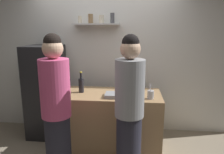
{
  "coord_description": "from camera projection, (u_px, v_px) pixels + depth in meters",
  "views": [
    {
      "loc": [
        0.5,
        -2.55,
        1.83
      ],
      "look_at": [
        0.19,
        0.49,
        1.14
      ],
      "focal_mm": 34.43,
      "sensor_mm": 36.0,
      "label": 1
    }
  ],
  "objects": [
    {
      "name": "wine_bottle_amber_glass",
      "position": [
        64.0,
        90.0,
        2.98
      ],
      "size": [
        0.08,
        0.08,
        0.31
      ],
      "color": "#472814",
      "rests_on": "counter"
    },
    {
      "name": "refrigerator",
      "position": [
        46.0,
        91.0,
        3.68
      ],
      "size": [
        0.56,
        0.64,
        1.56
      ],
      "color": "black",
      "rests_on": "ground"
    },
    {
      "name": "baking_pan",
      "position": [
        117.0,
        95.0,
        3.02
      ],
      "size": [
        0.34,
        0.24,
        0.05
      ],
      "primitive_type": "cube",
      "color": "gray",
      "rests_on": "counter"
    },
    {
      "name": "utensil_holder",
      "position": [
        151.0,
        95.0,
        2.93
      ],
      "size": [
        0.09,
        0.09,
        0.22
      ],
      "color": "#B2B2B7",
      "rests_on": "counter"
    },
    {
      "name": "wine_bottle_dark_glass",
      "position": [
        81.0,
        85.0,
        3.22
      ],
      "size": [
        0.08,
        0.08,
        0.32
      ],
      "color": "black",
      "rests_on": "counter"
    },
    {
      "name": "person_grey_hoodie",
      "position": [
        129.0,
        111.0,
        2.5
      ],
      "size": [
        0.34,
        0.34,
        1.78
      ],
      "rotation": [
        0.0,
        0.0,
        2.32
      ],
      "color": "#262633",
      "rests_on": "ground"
    },
    {
      "name": "counter",
      "position": [
        112.0,
        121.0,
        3.29
      ],
      "size": [
        1.45,
        0.72,
        0.89
      ],
      "primitive_type": "cube",
      "color": "#9E7A51",
      "rests_on": "ground"
    },
    {
      "name": "water_bottle_plastic",
      "position": [
        140.0,
        86.0,
        3.16
      ],
      "size": [
        0.08,
        0.08,
        0.25
      ],
      "color": "silver",
      "rests_on": "counter"
    },
    {
      "name": "back_wall_assembly",
      "position": [
        105.0,
        59.0,
        3.85
      ],
      "size": [
        4.8,
        0.32,
        2.6
      ],
      "color": "white",
      "rests_on": "ground"
    },
    {
      "name": "person_pink_top",
      "position": [
        56.0,
        112.0,
        2.48
      ],
      "size": [
        0.34,
        0.34,
        1.79
      ],
      "rotation": [
        0.0,
        0.0,
        1.86
      ],
      "color": "#262633",
      "rests_on": "ground"
    }
  ]
}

